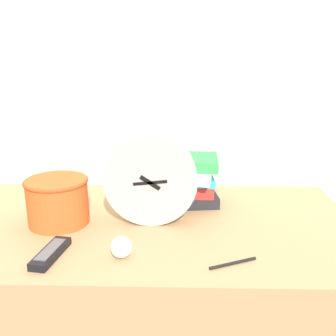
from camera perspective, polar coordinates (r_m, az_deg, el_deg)
wall_back at (r=1.52m, az=-2.52°, el=14.93°), size 6.00×0.04×2.40m
desk at (r=1.42m, az=-3.27°, el=-21.59°), size 1.30×0.69×0.74m
desk_clock at (r=1.16m, az=-2.54°, el=-1.78°), size 0.28×0.05×0.28m
book_stack at (r=1.33m, az=2.46°, el=-1.66°), size 0.24×0.20×0.17m
basket at (r=1.23m, az=-15.74°, el=-4.44°), size 0.19×0.19×0.14m
tv_remote at (r=1.07m, az=-16.66°, el=-11.73°), size 0.07×0.16×0.02m
crumpled_paper_ball at (r=1.02m, az=-6.80°, el=-11.35°), size 0.06×0.06×0.06m
pen at (r=1.01m, az=9.41°, el=-13.46°), size 0.12×0.06×0.01m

